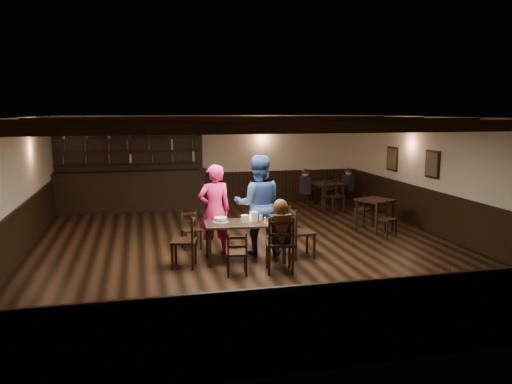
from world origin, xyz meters
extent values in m
plane|color=black|center=(0.00, 0.00, 0.00)|extent=(10.00, 10.00, 0.00)
cube|color=beige|center=(0.00, 5.00, 1.35)|extent=(9.00, 0.02, 2.70)
cube|color=beige|center=(0.00, -5.00, 1.35)|extent=(9.00, 0.02, 2.70)
cube|color=beige|center=(-4.50, 0.00, 1.35)|extent=(0.02, 10.00, 2.70)
cube|color=beige|center=(4.50, 0.00, 1.35)|extent=(0.02, 10.00, 2.70)
cube|color=silver|center=(0.00, 0.00, 2.70)|extent=(9.00, 10.00, 0.02)
cube|color=black|center=(0.00, 4.97, 0.50)|extent=(9.00, 0.04, 1.00)
cube|color=black|center=(0.00, -4.97, 0.50)|extent=(9.00, 0.04, 1.00)
cube|color=black|center=(-4.47, 0.00, 0.50)|extent=(0.04, 10.00, 1.00)
cube|color=black|center=(4.47, 0.00, 0.50)|extent=(0.04, 10.00, 1.00)
cube|color=black|center=(-1.90, 4.97, 1.85)|extent=(0.90, 0.03, 1.00)
cube|color=black|center=(-1.90, 4.95, 1.85)|extent=(0.80, 0.02, 0.90)
cube|color=black|center=(4.47, 0.50, 1.60)|extent=(0.03, 0.55, 0.65)
cube|color=#72664C|center=(4.45, 0.50, 1.60)|extent=(0.02, 0.45, 0.55)
cube|color=black|center=(4.47, 2.40, 1.55)|extent=(0.03, 0.55, 0.65)
cube|color=#72664C|center=(4.45, 2.40, 1.55)|extent=(0.02, 0.45, 0.55)
cube|color=black|center=(0.00, -3.00, 2.60)|extent=(8.90, 0.18, 0.18)
cube|color=black|center=(0.00, -1.00, 2.60)|extent=(8.90, 0.18, 0.18)
cube|color=black|center=(0.00, 1.00, 2.60)|extent=(8.90, 0.18, 0.18)
cube|color=black|center=(0.00, 3.00, 2.60)|extent=(8.90, 0.18, 0.18)
cube|color=black|center=(-0.99, -1.07, 0.36)|extent=(0.06, 0.06, 0.71)
cube|color=black|center=(-0.94, -0.44, 0.36)|extent=(0.06, 0.06, 0.71)
cube|color=black|center=(0.39, -1.17, 0.36)|extent=(0.06, 0.06, 0.71)
cube|color=black|center=(0.44, -0.54, 0.36)|extent=(0.06, 0.06, 0.71)
cube|color=black|center=(-0.27, -0.80, 0.73)|extent=(1.55, 0.86, 0.04)
cube|color=#A5A8AD|center=(-0.25, -0.44, 0.73)|extent=(1.50, 0.14, 0.04)
cube|color=#A5A8AD|center=(-0.30, -1.17, 0.73)|extent=(1.50, 0.14, 0.04)
cube|color=#A5A8AD|center=(0.46, -0.86, 0.73)|extent=(0.08, 0.75, 0.04)
cube|color=#A5A8AD|center=(-1.01, -0.75, 0.73)|extent=(0.08, 0.75, 0.04)
cube|color=black|center=(-0.41, -1.45, 0.19)|extent=(0.03, 0.03, 0.37)
cube|color=black|center=(-0.45, -1.74, 0.19)|extent=(0.03, 0.03, 0.37)
cube|color=black|center=(-0.72, -1.41, 0.19)|extent=(0.03, 0.03, 0.37)
cube|color=black|center=(-0.76, -1.70, 0.19)|extent=(0.03, 0.03, 0.37)
cube|color=black|center=(-0.59, -1.57, 0.39)|extent=(0.40, 0.39, 0.03)
cube|color=black|center=(-0.61, -1.72, 0.58)|extent=(0.36, 0.08, 0.39)
cube|color=black|center=(-0.61, -1.72, 0.54)|extent=(0.31, 0.06, 0.04)
cube|color=black|center=(-0.61, -1.72, 0.70)|extent=(0.31, 0.06, 0.04)
cube|color=black|center=(0.42, -1.43, 0.25)|extent=(0.05, 0.05, 0.49)
cube|color=black|center=(0.36, -1.81, 0.25)|extent=(0.05, 0.05, 0.49)
cube|color=black|center=(0.01, -1.36, 0.25)|extent=(0.05, 0.05, 0.49)
cube|color=black|center=(-0.05, -1.75, 0.25)|extent=(0.05, 0.05, 0.49)
cube|color=black|center=(0.19, -1.59, 0.51)|extent=(0.55, 0.53, 0.05)
cube|color=black|center=(0.16, -1.78, 0.77)|extent=(0.48, 0.11, 0.51)
cube|color=black|center=(0.16, -1.78, 0.72)|extent=(0.41, 0.09, 0.06)
cube|color=black|center=(0.16, -1.78, 0.93)|extent=(0.41, 0.09, 0.06)
cube|color=black|center=(-1.57, -0.68, 0.23)|extent=(0.05, 0.05, 0.46)
cube|color=black|center=(-1.21, -0.77, 0.23)|extent=(0.05, 0.05, 0.46)
cube|color=black|center=(-1.66, -1.06, 0.23)|extent=(0.05, 0.05, 0.46)
cube|color=black|center=(-1.31, -1.15, 0.23)|extent=(0.05, 0.05, 0.46)
cube|color=black|center=(-1.44, -0.91, 0.49)|extent=(0.53, 0.54, 0.04)
cube|color=black|center=(-1.26, -0.96, 0.73)|extent=(0.15, 0.45, 0.49)
cube|color=black|center=(-1.26, -0.96, 0.68)|extent=(0.12, 0.38, 0.05)
cube|color=black|center=(-1.26, -0.96, 0.87)|extent=(0.12, 0.38, 0.05)
cube|color=black|center=(1.04, -1.01, 0.24)|extent=(0.04, 0.04, 0.47)
cube|color=black|center=(0.67, -1.02, 0.24)|extent=(0.04, 0.04, 0.47)
cube|color=black|center=(1.03, -0.61, 0.24)|extent=(0.04, 0.04, 0.47)
cube|color=black|center=(0.66, -0.62, 0.24)|extent=(0.04, 0.04, 0.47)
cube|color=black|center=(0.85, -0.81, 0.50)|extent=(0.45, 0.47, 0.04)
cube|color=black|center=(0.67, -0.82, 0.74)|extent=(0.05, 0.46, 0.50)
cube|color=black|center=(0.67, -0.82, 0.69)|extent=(0.04, 0.40, 0.06)
cube|color=black|center=(0.67, -0.82, 0.89)|extent=(0.04, 0.40, 0.06)
cube|color=black|center=(-1.31, 0.11, 0.19)|extent=(0.04, 0.04, 0.38)
cube|color=black|center=(-1.36, 0.40, 0.19)|extent=(0.04, 0.04, 0.38)
cube|color=black|center=(-1.00, 0.17, 0.19)|extent=(0.04, 0.04, 0.38)
cube|color=black|center=(-1.05, 0.46, 0.19)|extent=(0.04, 0.04, 0.38)
cube|color=black|center=(-1.18, 0.28, 0.39)|extent=(0.43, 0.41, 0.04)
cube|color=black|center=(-1.21, 0.43, 0.59)|extent=(0.37, 0.10, 0.39)
cube|color=black|center=(-1.21, 0.43, 0.55)|extent=(0.31, 0.08, 0.04)
cube|color=black|center=(-1.21, 0.43, 0.71)|extent=(0.31, 0.08, 0.04)
imported|color=#FF3A57|center=(-0.77, -0.27, 0.90)|extent=(0.70, 0.50, 1.81)
imported|color=#2B5087|center=(0.09, -0.34, 0.99)|extent=(1.08, 0.92, 1.98)
cube|color=black|center=(0.19, -1.46, 0.52)|extent=(0.34, 0.34, 0.14)
cube|color=black|center=(0.19, -1.59, 0.77)|extent=(0.36, 0.21, 0.51)
cylinder|color=black|center=(0.19, -1.59, 1.00)|extent=(0.11, 0.36, 0.36)
sphere|color=#D8A384|center=(0.19, -1.59, 1.16)|extent=(0.22, 0.22, 0.22)
sphere|color=#38210C|center=(0.19, -1.62, 1.17)|extent=(0.28, 0.28, 0.28)
cone|color=#38210C|center=(0.19, -1.72, 0.75)|extent=(0.21, 0.21, 0.64)
cylinder|color=white|center=(-0.72, -0.68, 0.76)|extent=(0.30, 0.30, 0.01)
cylinder|color=white|center=(-0.72, -0.68, 0.81)|extent=(0.24, 0.24, 0.08)
cylinder|color=silver|center=(-0.72, -0.68, 0.79)|extent=(0.26, 0.26, 0.04)
cylinder|color=white|center=(-0.28, -0.81, 0.82)|extent=(0.15, 0.15, 0.14)
cylinder|color=white|center=(-0.09, -0.75, 0.84)|extent=(0.16, 0.16, 0.18)
cylinder|color=#A5A8AD|center=(-0.21, -0.70, 0.77)|extent=(0.06, 0.06, 0.03)
sphere|color=orange|center=(-0.21, -0.70, 0.80)|extent=(0.03, 0.03, 0.03)
cylinder|color=silver|center=(0.09, -0.91, 0.80)|extent=(0.04, 0.04, 0.10)
cylinder|color=#A5A8AD|center=(0.15, -0.87, 0.79)|extent=(0.03, 0.03, 0.08)
cylinder|color=silver|center=(0.05, -0.71, 0.81)|extent=(0.07, 0.07, 0.11)
cube|color=#982910|center=(0.22, -0.96, 0.75)|extent=(0.37, 0.30, 0.00)
cube|color=#101452|center=(0.32, -0.78, 0.75)|extent=(0.36, 0.33, 0.00)
cube|color=black|center=(-2.43, 4.65, 0.55)|extent=(4.16, 0.60, 1.10)
cube|color=black|center=(-2.43, 4.65, 1.12)|extent=(4.36, 0.70, 0.05)
cube|color=black|center=(-2.43, 4.92, 1.10)|extent=(4.16, 0.10, 2.20)
cube|color=black|center=(-2.43, 4.82, 1.35)|extent=(4.06, 0.22, 0.03)
cube|color=black|center=(-2.43, 4.82, 1.70)|extent=(4.06, 0.22, 0.03)
cube|color=black|center=(-2.43, 4.82, 2.05)|extent=(4.06, 0.22, 0.03)
cube|color=black|center=(3.26, 0.92, 0.73)|extent=(0.97, 0.97, 0.04)
cube|color=black|center=(3.11, 0.52, 0.35)|extent=(0.05, 0.05, 0.71)
cube|color=black|center=(2.86, 1.08, 0.35)|extent=(0.05, 0.05, 0.71)
cube|color=black|center=(3.66, 0.77, 0.35)|extent=(0.05, 0.05, 0.71)
cube|color=black|center=(3.41, 1.33, 0.35)|extent=(0.05, 0.05, 0.71)
cube|color=black|center=(3.11, 3.78, 0.73)|extent=(1.09, 1.09, 0.04)
cube|color=black|center=(2.85, 3.33, 0.35)|extent=(0.06, 0.06, 0.71)
cube|color=black|center=(2.65, 4.04, 0.35)|extent=(0.06, 0.06, 0.71)
cube|color=black|center=(3.56, 3.52, 0.35)|extent=(0.06, 0.06, 0.71)
cube|color=black|center=(3.36, 4.23, 0.35)|extent=(0.06, 0.06, 0.71)
cube|color=black|center=(2.45, 3.69, 0.72)|extent=(0.26, 0.37, 0.50)
sphere|color=#D8A384|center=(2.45, 3.69, 1.06)|extent=(0.19, 0.19, 0.19)
sphere|color=black|center=(2.45, 3.69, 1.09)|extent=(0.20, 0.20, 0.20)
cube|color=black|center=(3.87, 3.89, 0.71)|extent=(0.28, 0.37, 0.48)
sphere|color=#D8A384|center=(3.87, 3.89, 1.03)|extent=(0.18, 0.18, 0.18)
sphere|color=black|center=(3.87, 3.89, 1.06)|extent=(0.19, 0.19, 0.19)
camera|label=1|loc=(-2.18, -9.80, 2.83)|focal=35.00mm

